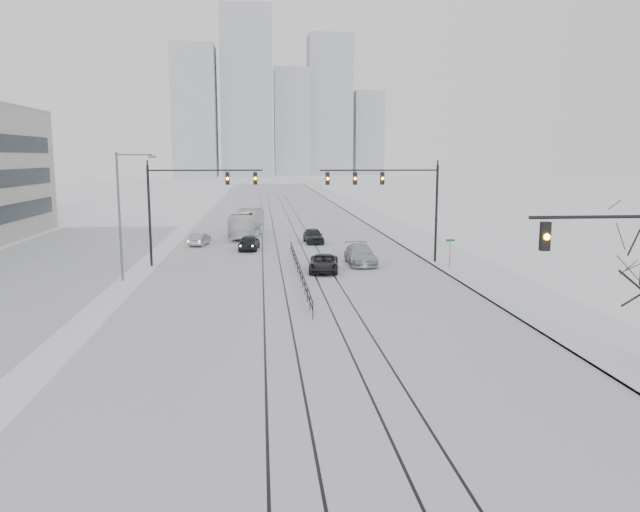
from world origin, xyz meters
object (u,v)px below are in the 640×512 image
(sedan_nb_right, at_px, (360,255))
(sedan_nb_far, at_px, (313,236))
(sedan_sb_outer, at_px, (200,239))
(sedan_nb_front, at_px, (324,264))
(box_truck, at_px, (247,224))
(sedan_sb_inner, at_px, (249,242))

(sedan_nb_right, xyz_separation_m, sedan_nb_far, (-2.74, 12.99, -0.05))
(sedan_sb_outer, relative_size, sedan_nb_right, 0.68)
(sedan_nb_front, distance_m, box_truck, 22.71)
(sedan_nb_far, bearing_deg, box_truck, 136.07)
(sedan_sb_outer, height_order, sedan_nb_front, sedan_nb_front)
(sedan_nb_far, distance_m, box_truck, 8.93)
(sedan_sb_outer, xyz_separation_m, sedan_nb_far, (11.30, 0.68, 0.13))
(sedan_nb_right, distance_m, sedan_nb_far, 13.27)
(sedan_sb_outer, distance_m, sedan_nb_front, 18.74)
(sedan_sb_outer, bearing_deg, sedan_nb_right, 149.27)
(sedan_sb_inner, bearing_deg, sedan_nb_right, 141.85)
(sedan_nb_front, distance_m, sedan_nb_right, 4.51)
(sedan_nb_far, xyz_separation_m, box_truck, (-6.77, 5.78, 0.71))
(sedan_sb_inner, xyz_separation_m, sedan_nb_right, (9.14, -8.76, 0.06))
(sedan_sb_outer, height_order, box_truck, box_truck)
(sedan_nb_front, xyz_separation_m, sedan_nb_far, (0.57, 16.05, 0.10))
(sedan_nb_far, height_order, box_truck, box_truck)
(sedan_nb_front, bearing_deg, sedan_sb_inner, 123.17)
(sedan_nb_right, height_order, sedan_nb_far, sedan_nb_right)
(sedan_sb_inner, relative_size, sedan_sb_outer, 1.15)
(sedan_nb_right, relative_size, sedan_nb_far, 1.25)
(sedan_sb_inner, distance_m, sedan_nb_front, 13.18)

